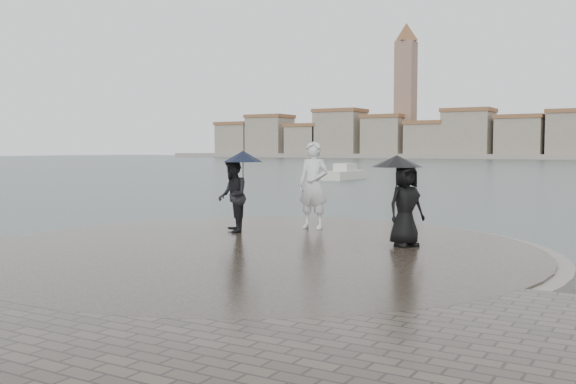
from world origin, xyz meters
The scene contains 6 objects.
ground centered at (0.00, 0.00, 0.00)m, with size 400.00×400.00×0.00m, color #2B3835.
kerb_ring centered at (0.00, 3.50, 0.16)m, with size 12.50×12.50×0.32m, color gray.
quay_tip centered at (0.00, 3.50, 0.18)m, with size 11.90×11.90×0.36m, color #2D261E.
statue centered at (-0.41, 6.81, 1.50)m, with size 0.83×0.54×2.27m, color silver.
visitor_left centered at (-1.74, 5.13, 1.48)m, with size 1.32×1.18×2.04m.
visitor_right centered at (2.68, 5.12, 1.50)m, with size 1.26×1.16×1.95m.
Camera 1 is at (7.50, -7.92, 2.44)m, focal length 40.00 mm.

